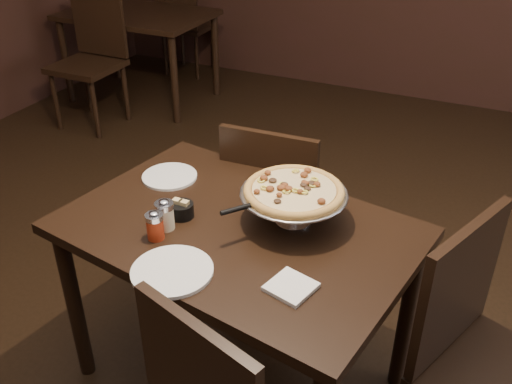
% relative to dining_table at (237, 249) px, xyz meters
% --- Properties ---
extents(room, '(6.04, 7.04, 2.84)m').
position_rel_dining_table_xyz_m(room, '(0.14, -0.03, 0.75)').
color(room, black).
rests_on(room, ground).
extents(dining_table, '(1.33, 1.00, 0.75)m').
position_rel_dining_table_xyz_m(dining_table, '(0.00, 0.00, 0.00)').
color(dining_table, black).
rests_on(dining_table, ground).
extents(background_table, '(1.18, 0.79, 0.74)m').
position_rel_dining_table_xyz_m(background_table, '(-2.12, 2.44, -0.01)').
color(background_table, black).
rests_on(background_table, ground).
extents(pizza_stand, '(0.37, 0.37, 0.15)m').
position_rel_dining_table_xyz_m(pizza_stand, '(0.17, 0.11, 0.22)').
color(pizza_stand, silver).
rests_on(pizza_stand, dining_table).
extents(parmesan_shaker, '(0.07, 0.07, 0.12)m').
position_rel_dining_table_xyz_m(parmesan_shaker, '(-0.22, -0.11, 0.15)').
color(parmesan_shaker, beige).
rests_on(parmesan_shaker, dining_table).
extents(pepper_flake_shaker, '(0.06, 0.06, 0.11)m').
position_rel_dining_table_xyz_m(pepper_flake_shaker, '(-0.22, -0.18, 0.15)').
color(pepper_flake_shaker, maroon).
rests_on(pepper_flake_shaker, dining_table).
extents(packet_caddy, '(0.09, 0.09, 0.07)m').
position_rel_dining_table_xyz_m(packet_caddy, '(-0.21, -0.03, 0.13)').
color(packet_caddy, black).
rests_on(packet_caddy, dining_table).
extents(napkin_stack, '(0.16, 0.16, 0.01)m').
position_rel_dining_table_xyz_m(napkin_stack, '(0.29, -0.23, 0.11)').
color(napkin_stack, white).
rests_on(napkin_stack, dining_table).
extents(plate_left, '(0.22, 0.22, 0.01)m').
position_rel_dining_table_xyz_m(plate_left, '(-0.40, 0.19, 0.10)').
color(plate_left, white).
rests_on(plate_left, dining_table).
extents(plate_near, '(0.26, 0.26, 0.01)m').
position_rel_dining_table_xyz_m(plate_near, '(-0.07, -0.31, 0.11)').
color(plate_near, white).
rests_on(plate_near, dining_table).
extents(serving_spatula, '(0.15, 0.15, 0.02)m').
position_rel_dining_table_xyz_m(serving_spatula, '(0.04, -0.08, 0.22)').
color(serving_spatula, silver).
rests_on(serving_spatula, pizza_stand).
extents(chair_far, '(0.44, 0.44, 0.91)m').
position_rel_dining_table_xyz_m(chair_far, '(-0.08, 0.55, -0.16)').
color(chair_far, black).
rests_on(chair_far, ground).
extents(chair_side, '(0.58, 0.58, 0.95)m').
position_rel_dining_table_xyz_m(chair_side, '(0.87, -0.02, -0.13)').
color(chair_side, black).
rests_on(chair_side, ground).
extents(bg_chair_far, '(0.44, 0.44, 0.91)m').
position_rel_dining_table_xyz_m(bg_chair_far, '(-2.12, 3.15, -0.16)').
color(bg_chair_far, black).
rests_on(bg_chair_far, ground).
extents(bg_chair_near, '(0.47, 0.47, 0.99)m').
position_rel_dining_table_xyz_m(bg_chair_near, '(-2.16, 1.88, -0.11)').
color(bg_chair_near, black).
rests_on(bg_chair_near, ground).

